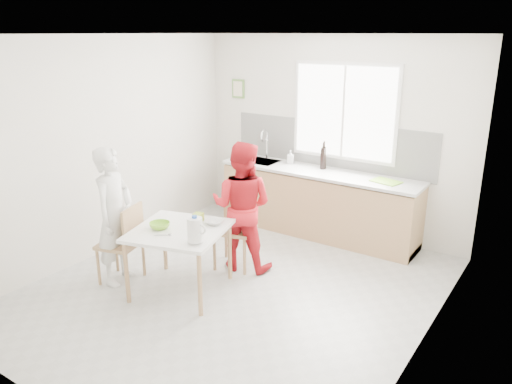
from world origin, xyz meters
TOP-DOWN VIEW (x-y plane):
  - ground at (0.00, 0.00)m, footprint 4.50×4.50m
  - room_shell at (0.00, 0.00)m, footprint 4.50×4.50m
  - window at (0.20, 2.23)m, footprint 1.50×0.06m
  - backsplash at (0.00, 2.24)m, footprint 3.00×0.02m
  - picture_frame at (-1.55, 2.23)m, footprint 0.22×0.03m
  - kitchen_counter at (-0.00, 1.95)m, footprint 2.84×0.64m
  - dining_table at (-0.48, -0.34)m, footprint 1.16×1.16m
  - chair_left at (-1.14, -0.52)m, footprint 0.52×0.52m
  - chair_far at (-0.37, 0.55)m, footprint 0.55×0.55m
  - person_white at (-1.24, -0.55)m, footprint 0.51×0.65m
  - person_red at (-0.27, 0.51)m, footprint 0.88×0.77m
  - bowl_green at (-0.66, -0.44)m, footprint 0.27×0.27m
  - bowl_white at (-0.26, -0.01)m, footprint 0.24×0.24m
  - milk_jug at (-0.09, -0.52)m, footprint 0.21×0.15m
  - green_box at (-0.46, -0.04)m, footprint 0.12×0.12m
  - spoon at (-0.50, -0.57)m, footprint 0.14×0.10m
  - cutting_board at (0.95, 1.94)m, footprint 0.40×0.32m
  - wine_bottle_a at (0.01, 2.07)m, footprint 0.07×0.07m
  - wine_bottle_b at (-0.00, 2.05)m, footprint 0.07×0.07m
  - jar_amber at (0.00, 2.07)m, footprint 0.06×0.06m
  - soap_bottle at (-0.52, 2.07)m, footprint 0.11×0.11m

SIDE VIEW (x-z plane):
  - ground at x=0.00m, z-range 0.00..0.00m
  - kitchen_counter at x=0.00m, z-range -0.27..1.10m
  - chair_left at x=-1.14m, z-range 0.05..0.96m
  - chair_far at x=-0.37m, z-range 0.05..1.00m
  - dining_table at x=-0.48m, z-range 0.29..1.01m
  - spoon at x=-0.50m, z-range 0.73..0.74m
  - bowl_white at x=-0.26m, z-range 0.72..0.77m
  - bowl_green at x=-0.66m, z-range 0.72..0.79m
  - green_box at x=-0.46m, z-range 0.72..0.81m
  - person_red at x=-0.27m, z-range 0.00..1.55m
  - person_white at x=-1.24m, z-range 0.00..1.56m
  - milk_jug at x=-0.09m, z-range 0.73..1.00m
  - cutting_board at x=0.95m, z-range 0.92..0.93m
  - jar_amber at x=0.00m, z-range 0.92..1.08m
  - soap_bottle at x=-0.52m, z-range 0.92..1.11m
  - wine_bottle_b at x=0.00m, z-range 0.92..1.22m
  - wine_bottle_a at x=0.01m, z-range 0.92..1.24m
  - backsplash at x=0.00m, z-range 0.90..1.55m
  - room_shell at x=0.00m, z-range -0.61..3.89m
  - window at x=0.20m, z-range 1.05..2.35m
  - picture_frame at x=-1.55m, z-range 1.76..2.04m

